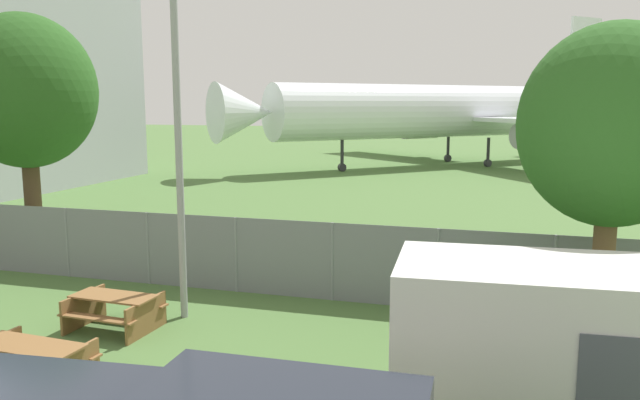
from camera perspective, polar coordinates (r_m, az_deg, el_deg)
perimeter_fence at (r=16.12m, az=-7.68°, el=-4.98°), size 56.07×0.07×1.95m
airplane at (r=50.03m, az=12.48°, el=7.90°), size 30.98×29.90×12.08m
portable_cabin at (r=9.88m, az=19.96°, el=-12.72°), size 4.46×2.51×2.53m
picnic_bench_near_cabin at (r=14.20m, az=-18.30°, el=-9.37°), size 1.87×1.49×0.76m
picnic_bench_open_grass at (r=12.02m, az=-25.07°, el=-13.12°), size 2.01×1.51×0.76m
tree_near_hangar at (r=13.46m, az=25.19°, el=6.07°), size 3.62×3.62×6.37m
tree_behind_benches at (r=20.72m, az=-25.35°, el=8.88°), size 4.15×4.15×7.44m
light_mast at (r=13.97m, az=-13.04°, el=11.72°), size 0.44×0.44×9.31m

